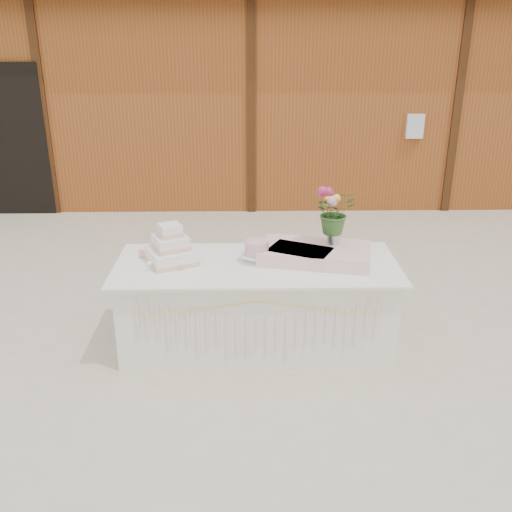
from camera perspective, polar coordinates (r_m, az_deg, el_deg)
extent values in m
plane|color=beige|center=(5.17, 0.06, -8.68)|extent=(80.00, 80.00, 0.00)
cube|color=brown|center=(10.52, -0.59, 15.59)|extent=(12.00, 4.00, 3.00)
cube|color=white|center=(4.99, 0.06, -4.96)|extent=(2.28, 0.88, 0.75)
cube|color=white|center=(4.83, 0.07, -0.87)|extent=(2.40, 1.00, 0.02)
cube|color=white|center=(4.88, -8.45, 0.05)|extent=(0.48, 0.48, 0.13)
cube|color=#F3B999|center=(4.89, -8.42, -0.36)|extent=(0.50, 0.50, 0.03)
cube|color=white|center=(4.84, -8.52, 1.36)|extent=(0.35, 0.35, 0.11)
cube|color=#F3B999|center=(4.85, -8.50, 1.01)|extent=(0.36, 0.36, 0.03)
cube|color=white|center=(4.80, -8.59, 2.57)|extent=(0.23, 0.23, 0.10)
cube|color=#F3B999|center=(4.81, -8.58, 2.28)|extent=(0.24, 0.24, 0.03)
cylinder|color=white|center=(4.86, 0.07, -0.50)|extent=(0.22, 0.22, 0.01)
cylinder|color=white|center=(4.85, 0.07, -0.20)|extent=(0.06, 0.06, 0.04)
cylinder|color=white|center=(4.84, 0.07, 0.09)|extent=(0.26, 0.26, 0.01)
cylinder|color=#F4AFBD|center=(4.82, 0.07, 0.82)|extent=(0.20, 0.20, 0.12)
cube|color=beige|center=(4.91, 5.95, 0.26)|extent=(1.02, 0.73, 0.12)
cylinder|color=#B3B4B8|center=(4.95, 7.74, 2.00)|extent=(0.11, 0.11, 0.15)
imported|color=#355E25|center=(4.87, 7.90, 4.96)|extent=(0.42, 0.40, 0.38)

